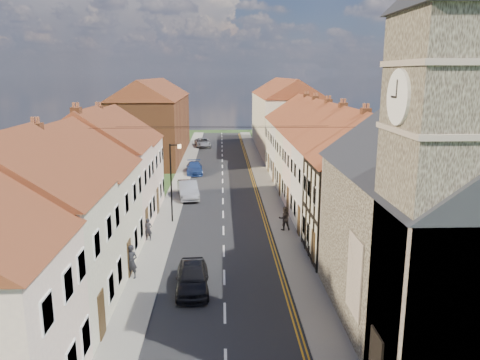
{
  "coord_description": "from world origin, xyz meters",
  "views": [
    {
      "loc": [
        -0.09,
        -14.38,
        11.21
      ],
      "look_at": [
        1.26,
        19.24,
        3.5
      ],
      "focal_mm": 35.0,
      "sensor_mm": 36.0,
      "label": 1
    }
  ],
  "objects_px": {
    "car_mid": "(188,190)",
    "pedestrian_left": "(132,262)",
    "car_near": "(192,277)",
    "pedestrian_left_b": "(148,229)",
    "car_far": "(194,168)",
    "car_distant": "(203,143)",
    "church": "(457,209)",
    "pedestrian_right": "(284,218)",
    "lamppost": "(172,178)"
  },
  "relations": [
    {
      "from": "car_mid",
      "to": "pedestrian_left",
      "type": "xyz_separation_m",
      "value": [
        -1.9,
        -17.38,
        0.27
      ]
    },
    {
      "from": "car_near",
      "to": "pedestrian_left_b",
      "type": "bearing_deg",
      "value": 111.79
    },
    {
      "from": "car_near",
      "to": "pedestrian_left_b",
      "type": "relative_size",
      "value": 2.81
    },
    {
      "from": "car_far",
      "to": "car_distant",
      "type": "height_order",
      "value": "car_distant"
    },
    {
      "from": "church",
      "to": "pedestrian_right",
      "type": "xyz_separation_m",
      "value": [
        -4.96,
        14.36,
        -4.89
      ]
    },
    {
      "from": "pedestrian_left",
      "to": "pedestrian_right",
      "type": "relative_size",
      "value": 1.08
    },
    {
      "from": "church",
      "to": "pedestrian_right",
      "type": "height_order",
      "value": "church"
    },
    {
      "from": "church",
      "to": "car_distant",
      "type": "height_order",
      "value": "church"
    },
    {
      "from": "car_distant",
      "to": "car_mid",
      "type": "bearing_deg",
      "value": -98.79
    },
    {
      "from": "car_far",
      "to": "pedestrian_right",
      "type": "xyz_separation_m",
      "value": [
        7.6,
        -20.29,
        0.34
      ]
    },
    {
      "from": "car_near",
      "to": "car_distant",
      "type": "height_order",
      "value": "car_near"
    },
    {
      "from": "lamppost",
      "to": "car_near",
      "type": "bearing_deg",
      "value": -79.51
    },
    {
      "from": "car_far",
      "to": "pedestrian_left",
      "type": "distance_m",
      "value": 28.1
    },
    {
      "from": "pedestrian_left_b",
      "to": "car_far",
      "type": "bearing_deg",
      "value": 93.5
    },
    {
      "from": "car_mid",
      "to": "car_distant",
      "type": "bearing_deg",
      "value": 80.5
    },
    {
      "from": "car_near",
      "to": "car_mid",
      "type": "distance_m",
      "value": 18.88
    },
    {
      "from": "pedestrian_right",
      "to": "lamppost",
      "type": "bearing_deg",
      "value": -23.51
    },
    {
      "from": "car_distant",
      "to": "pedestrian_left_b",
      "type": "xyz_separation_m",
      "value": [
        -2.11,
        -41.71,
        0.2
      ]
    },
    {
      "from": "lamppost",
      "to": "car_far",
      "type": "distance_m",
      "value": 18.22
    },
    {
      "from": "car_mid",
      "to": "pedestrian_left_b",
      "type": "relative_size",
      "value": 3.16
    },
    {
      "from": "lamppost",
      "to": "pedestrian_left_b",
      "type": "distance_m",
      "value": 5.03
    },
    {
      "from": "church",
      "to": "car_far",
      "type": "distance_m",
      "value": 37.23
    },
    {
      "from": "car_distant",
      "to": "lamppost",
      "type": "bearing_deg",
      "value": -99.64
    },
    {
      "from": "pedestrian_left",
      "to": "pedestrian_left_b",
      "type": "distance_m",
      "value": 5.98
    },
    {
      "from": "lamppost",
      "to": "car_near",
      "type": "relative_size",
      "value": 1.41
    },
    {
      "from": "car_distant",
      "to": "car_near",
      "type": "bearing_deg",
      "value": -96.86
    },
    {
      "from": "pedestrian_right",
      "to": "pedestrian_left_b",
      "type": "height_order",
      "value": "pedestrian_right"
    },
    {
      "from": "car_near",
      "to": "car_distant",
      "type": "relative_size",
      "value": 0.87
    },
    {
      "from": "church",
      "to": "pedestrian_left",
      "type": "height_order",
      "value": "church"
    },
    {
      "from": "car_mid",
      "to": "pedestrian_right",
      "type": "xyz_separation_m",
      "value": [
        7.6,
        -9.63,
        0.2
      ]
    },
    {
      "from": "lamppost",
      "to": "car_near",
      "type": "distance_m",
      "value": 12.02
    },
    {
      "from": "car_near",
      "to": "pedestrian_left",
      "type": "xyz_separation_m",
      "value": [
        -3.42,
        1.44,
        0.34
      ]
    },
    {
      "from": "lamppost",
      "to": "car_distant",
      "type": "xyz_separation_m",
      "value": [
        0.83,
        37.63,
        -2.86
      ]
    },
    {
      "from": "lamppost",
      "to": "car_mid",
      "type": "bearing_deg",
      "value": 85.22
    },
    {
      "from": "car_near",
      "to": "pedestrian_left",
      "type": "relative_size",
      "value": 2.25
    },
    {
      "from": "car_mid",
      "to": "pedestrian_left",
      "type": "distance_m",
      "value": 17.48
    },
    {
      "from": "lamppost",
      "to": "pedestrian_right",
      "type": "relative_size",
      "value": 3.44
    },
    {
      "from": "lamppost",
      "to": "pedestrian_left",
      "type": "xyz_separation_m",
      "value": [
        -1.29,
        -10.06,
        -2.48
      ]
    },
    {
      "from": "car_mid",
      "to": "car_distant",
      "type": "relative_size",
      "value": 0.97
    },
    {
      "from": "car_near",
      "to": "pedestrian_left",
      "type": "height_order",
      "value": "pedestrian_left"
    },
    {
      "from": "car_mid",
      "to": "car_distant",
      "type": "height_order",
      "value": "car_mid"
    },
    {
      "from": "car_far",
      "to": "car_mid",
      "type": "bearing_deg",
      "value": -94.3
    },
    {
      "from": "car_mid",
      "to": "pedestrian_left_b",
      "type": "height_order",
      "value": "pedestrian_left_b"
    },
    {
      "from": "lamppost",
      "to": "car_far",
      "type": "xyz_separation_m",
      "value": [
        0.61,
        17.98,
        -2.89
      ]
    },
    {
      "from": "car_far",
      "to": "car_distant",
      "type": "relative_size",
      "value": 0.91
    },
    {
      "from": "church",
      "to": "pedestrian_left_b",
      "type": "xyz_separation_m",
      "value": [
        -14.46,
        12.6,
        -5.0
      ]
    },
    {
      "from": "pedestrian_left_b",
      "to": "lamppost",
      "type": "bearing_deg",
      "value": 80.88
    },
    {
      "from": "lamppost",
      "to": "car_far",
      "type": "height_order",
      "value": "lamppost"
    },
    {
      "from": "church",
      "to": "car_distant",
      "type": "bearing_deg",
      "value": 102.81
    },
    {
      "from": "car_distant",
      "to": "church",
      "type": "bearing_deg",
      "value": -85.58
    }
  ]
}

